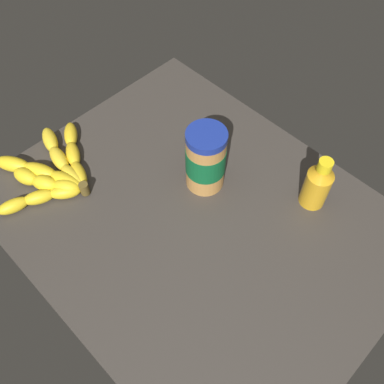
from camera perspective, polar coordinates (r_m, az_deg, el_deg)
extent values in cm
cube|color=#38332D|center=(91.04, 0.46, -3.76)|extent=(80.61, 64.31, 3.24)
ellipsoid|color=yellow|center=(97.17, -14.69, 2.31)|extent=(8.09, 5.44, 3.00)
ellipsoid|color=yellow|center=(101.11, -15.41, 4.83)|extent=(8.06, 6.13, 3.00)
ellipsoid|color=yellow|center=(105.19, -15.69, 7.26)|extent=(7.90, 6.73, 3.00)
ellipsoid|color=yellow|center=(97.05, -15.47, 2.01)|extent=(7.97, 3.53, 3.15)
ellipsoid|color=yellow|center=(101.04, -17.13, 4.23)|extent=(8.30, 4.67, 3.15)
ellipsoid|color=yellow|center=(105.34, -18.19, 6.51)|extent=(8.43, 5.70, 3.15)
ellipsoid|color=yellow|center=(96.52, -16.30, 1.43)|extent=(8.96, 5.94, 3.43)
ellipsoid|color=yellow|center=(99.88, -19.42, 2.61)|extent=(8.97, 6.61, 3.43)
ellipsoid|color=yellow|center=(103.26, -22.54, 3.41)|extent=(8.88, 7.21, 3.43)
ellipsoid|color=yellow|center=(95.44, -16.22, 0.64)|extent=(6.91, 6.49, 3.49)
ellipsoid|color=yellow|center=(97.41, -18.79, 1.10)|extent=(6.98, 5.92, 3.49)
ellipsoid|color=yellow|center=(99.95, -21.02, 1.94)|extent=(6.83, 5.16, 3.49)
ellipsoid|color=yellow|center=(95.11, -16.42, -0.02)|extent=(6.27, 7.14, 2.91)
ellipsoid|color=yellow|center=(96.01, -19.51, -0.65)|extent=(5.55, 7.30, 2.91)
ellipsoid|color=yellow|center=(96.65, -22.49, -1.70)|extent=(4.67, 7.25, 2.91)
cylinder|color=brown|center=(94.13, -13.99, 0.44)|extent=(2.00, 2.00, 3.00)
cylinder|color=#BF8442|center=(89.34, 1.80, 4.02)|extent=(8.17, 8.17, 13.64)
cylinder|color=#0F592D|center=(88.81, 1.81, 4.29)|extent=(8.33, 8.33, 6.14)
cylinder|color=navy|center=(83.55, 1.93, 7.30)|extent=(8.30, 8.30, 1.59)
cylinder|color=gold|center=(91.78, 16.00, 0.47)|extent=(5.40, 5.40, 8.75)
cone|color=gold|center=(87.67, 16.79, 2.48)|extent=(5.40, 5.40, 1.88)
cylinder|color=yellow|center=(86.05, 17.13, 3.34)|extent=(2.85, 2.85, 2.41)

